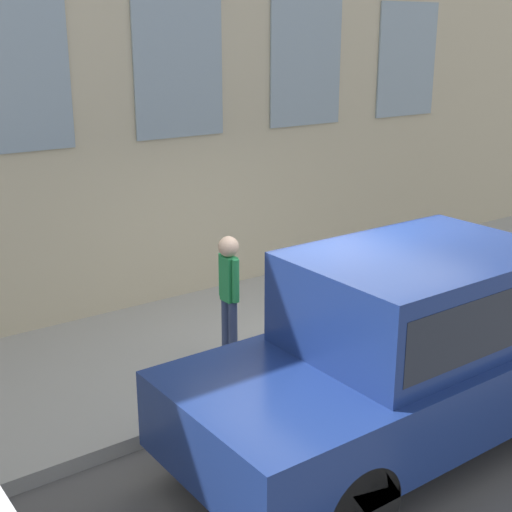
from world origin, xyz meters
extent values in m
plane|color=#514F4C|center=(0.00, 0.00, 0.00)|extent=(80.00, 80.00, 0.00)
cube|color=#9E9B93|center=(1.50, 0.00, 0.08)|extent=(3.01, 60.00, 0.15)
cube|color=#C6B793|center=(3.16, 0.00, 3.76)|extent=(0.30, 40.00, 7.52)
cube|color=#8C9EA8|center=(2.99, -4.32, 3.32)|extent=(0.03, 1.32, 1.81)
cube|color=#8C9EA8|center=(2.99, -2.16, 3.32)|extent=(0.03, 1.32, 1.81)
cube|color=#8C9EA8|center=(2.99, 0.00, 3.32)|extent=(0.03, 1.32, 1.81)
cube|color=#8C9EA8|center=(2.99, 2.16, 3.32)|extent=(0.03, 1.32, 1.81)
cylinder|color=gray|center=(0.43, 0.24, 0.17)|extent=(0.33, 0.33, 0.04)
cylinder|color=gray|center=(0.43, 0.24, 0.45)|extent=(0.24, 0.24, 0.60)
sphere|color=slate|center=(0.43, 0.24, 0.75)|extent=(0.25, 0.25, 0.25)
cylinder|color=black|center=(0.43, 0.24, 0.83)|extent=(0.08, 0.08, 0.10)
cylinder|color=gray|center=(0.43, 0.06, 0.52)|extent=(0.09, 0.10, 0.09)
cylinder|color=gray|center=(0.43, 0.41, 0.52)|extent=(0.09, 0.10, 0.09)
cylinder|color=navy|center=(0.84, 0.64, 0.50)|extent=(0.10, 0.10, 0.70)
cylinder|color=navy|center=(0.99, 0.64, 0.50)|extent=(0.10, 0.10, 0.70)
cube|color=#268C4C|center=(0.92, 0.64, 1.11)|extent=(0.19, 0.13, 0.52)
cylinder|color=#268C4C|center=(0.78, 0.64, 1.12)|extent=(0.08, 0.08, 0.50)
cylinder|color=#268C4C|center=(1.05, 0.64, 1.12)|extent=(0.08, 0.08, 0.50)
sphere|color=beige|center=(0.92, 0.64, 1.49)|extent=(0.23, 0.23, 0.23)
cylinder|color=black|center=(-2.16, 1.58, 0.37)|extent=(0.24, 0.74, 0.74)
cylinder|color=black|center=(-0.57, 1.58, 0.37)|extent=(0.24, 0.74, 0.74)
cylinder|color=black|center=(-0.57, -1.41, 0.37)|extent=(0.24, 0.74, 0.74)
cube|color=navy|center=(-1.36, 0.08, 0.72)|extent=(1.82, 4.82, 0.69)
cube|color=navy|center=(-1.36, 0.08, 1.48)|extent=(1.61, 2.31, 0.84)
cube|color=#1E232D|center=(-1.36, 0.08, 1.48)|extent=(1.62, 2.13, 0.54)
camera|label=1|loc=(-5.37, 4.83, 3.77)|focal=50.00mm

